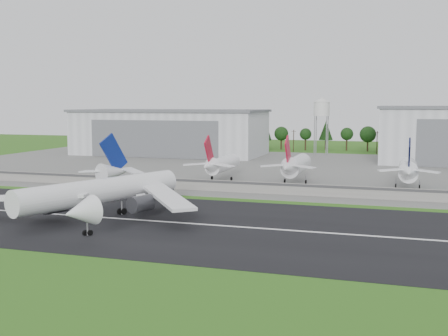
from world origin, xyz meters
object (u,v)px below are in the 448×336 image
(main_airliner, at_px, (100,197))
(parked_jet_navy, at_px, (408,170))
(parked_jet_red_a, at_px, (220,164))
(parked_jet_red_b, at_px, (295,165))

(main_airliner, distance_m, parked_jet_navy, 95.22)
(parked_jet_red_a, distance_m, parked_jet_navy, 60.49)
(main_airliner, relative_size, parked_jet_navy, 1.83)
(parked_jet_red_b, bearing_deg, main_airliner, -115.96)
(main_airliner, distance_m, parked_jet_red_b, 74.51)
(main_airliner, distance_m, parked_jet_red_a, 67.30)
(parked_jet_red_b, distance_m, parked_jet_navy, 35.07)
(parked_jet_navy, bearing_deg, parked_jet_red_b, 179.98)
(parked_jet_red_a, height_order, parked_jet_red_b, parked_jet_red_b)
(main_airliner, xyz_separation_m, parked_jet_red_b, (32.62, 66.98, 1.36))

